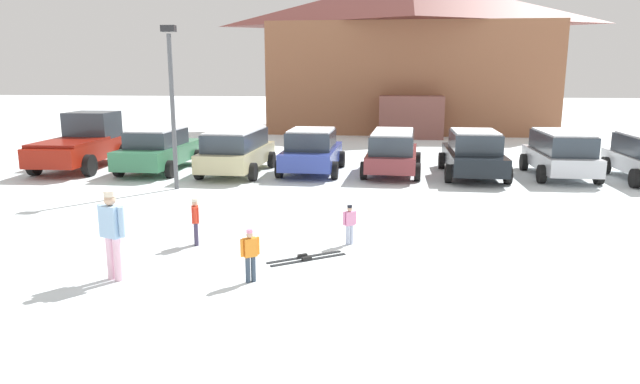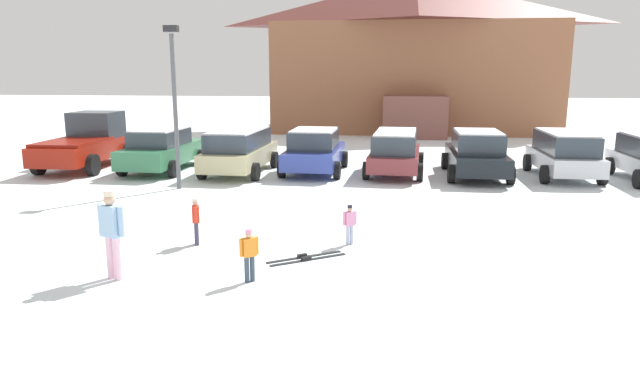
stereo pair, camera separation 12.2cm
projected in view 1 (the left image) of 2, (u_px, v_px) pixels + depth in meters
name	position (u px, v px, depth m)	size (l,w,h in m)	color
ground	(348.00, 379.00, 7.10)	(160.00, 160.00, 0.00)	white
ski_lodge	(409.00, 54.00, 36.69)	(17.80, 10.60, 9.60)	brown
parked_green_coupe	(159.00, 149.00, 21.80)	(2.26, 4.74, 1.65)	#32724C
parked_beige_suv	(237.00, 150.00, 21.25)	(2.30, 4.67, 1.66)	tan
parked_blue_hatchback	(312.00, 151.00, 21.45)	(2.29, 4.34, 1.66)	#2E3F96
parked_maroon_van	(393.00, 151.00, 21.20)	(2.29, 4.58, 1.60)	maroon
parked_black_sedan	(473.00, 153.00, 20.68)	(2.24, 4.74, 1.68)	black
parked_silver_wagon	(561.00, 153.00, 20.49)	(2.11, 4.27, 1.66)	silver
pickup_truck	(84.00, 143.00, 22.50)	(2.50, 5.36, 2.15)	maroon
skier_child_in_pink_snowsuit	(350.00, 222.00, 12.53)	(0.29, 0.22, 0.89)	#A8B3CD
skier_adult_in_blue_parka	(112.00, 230.00, 10.31)	(0.58, 0.37, 1.67)	#EDB8CF
skier_child_in_orange_jacket	(250.00, 253.00, 10.27)	(0.31, 0.25, 0.99)	#334153
skier_child_in_red_jacket	(195.00, 219.00, 12.47)	(0.22, 0.37, 1.05)	#3B344F
pair_of_skis	(306.00, 258.00, 11.64)	(1.55, 1.18, 0.08)	#212427
lamp_post	(172.00, 98.00, 18.00)	(0.44, 0.24, 5.15)	#515459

